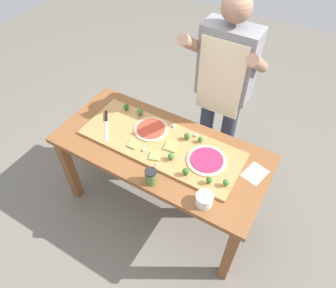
% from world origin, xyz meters
% --- Properties ---
extents(ground_plane, '(8.00, 8.00, 0.00)m').
position_xyz_m(ground_plane, '(0.00, 0.00, 0.00)').
color(ground_plane, '#6B665B').
extents(prep_table, '(1.56, 0.72, 0.75)m').
position_xyz_m(prep_table, '(0.00, 0.00, 0.64)').
color(prep_table, brown).
rests_on(prep_table, ground).
extents(cutting_board, '(1.19, 0.45, 0.02)m').
position_xyz_m(cutting_board, '(-0.01, 0.02, 0.76)').
color(cutting_board, '#B27F47').
rests_on(cutting_board, prep_table).
extents(chefs_knife, '(0.21, 0.26, 0.02)m').
position_xyz_m(chefs_knife, '(-0.48, -0.00, 0.78)').
color(chefs_knife, '#B7BABF').
rests_on(chefs_knife, cutting_board).
extents(pizza_whole_beet_magenta, '(0.27, 0.27, 0.02)m').
position_xyz_m(pizza_whole_beet_magenta, '(0.35, 0.03, 0.78)').
color(pizza_whole_beet_magenta, beige).
rests_on(pizza_whole_beet_magenta, cutting_board).
extents(pizza_whole_tomato_red, '(0.26, 0.26, 0.02)m').
position_xyz_m(pizza_whole_tomato_red, '(-0.14, 0.10, 0.78)').
color(pizza_whole_tomato_red, beige).
rests_on(pizza_whole_tomato_red, cutting_board).
extents(pizza_slice_far_right, '(0.10, 0.10, 0.01)m').
position_xyz_m(pizza_slice_far_right, '(0.02, -0.11, 0.78)').
color(pizza_slice_far_right, '#899E4C').
rests_on(pizza_slice_far_right, cutting_board).
extents(pizza_slice_near_right, '(0.07, 0.07, 0.01)m').
position_xyz_m(pizza_slice_near_right, '(-0.17, -0.10, 0.78)').
color(pizza_slice_near_right, '#899E4C').
rests_on(pizza_slice_near_right, cutting_board).
extents(pizza_slice_near_left, '(0.10, 0.10, 0.01)m').
position_xyz_m(pizza_slice_near_left, '(0.07, 0.02, 0.78)').
color(pizza_slice_near_left, '#899E4C').
rests_on(pizza_slice_near_left, cutting_board).
extents(broccoli_floret_back_mid, '(0.05, 0.05, 0.06)m').
position_xyz_m(broccoli_floret_back_mid, '(0.13, -0.08, 0.81)').
color(broccoli_floret_back_mid, '#3F7220').
rests_on(broccoli_floret_back_mid, cutting_board).
extents(broccoli_floret_front_left, '(0.04, 0.04, 0.06)m').
position_xyz_m(broccoli_floret_front_left, '(0.28, -0.14, 0.81)').
color(broccoli_floret_front_left, '#366618').
rests_on(broccoli_floret_front_left, cutting_board).
extents(broccoli_floret_front_right, '(0.05, 0.05, 0.06)m').
position_xyz_m(broccoli_floret_front_right, '(-0.30, 0.19, 0.81)').
color(broccoli_floret_front_right, '#3F7220').
rests_on(broccoli_floret_front_right, cutting_board).
extents(broccoli_floret_back_left, '(0.04, 0.04, 0.06)m').
position_xyz_m(broccoli_floret_back_left, '(0.14, 0.14, 0.81)').
color(broccoli_floret_back_left, '#366618').
rests_on(broccoli_floret_back_left, cutting_board).
extents(broccoli_floret_front_mid, '(0.04, 0.04, 0.05)m').
position_xyz_m(broccoli_floret_front_mid, '(0.23, 0.17, 0.80)').
color(broccoli_floret_front_mid, '#366618').
rests_on(broccoli_floret_front_mid, cutting_board).
extents(broccoli_floret_center_left, '(0.04, 0.04, 0.06)m').
position_xyz_m(broccoli_floret_center_left, '(0.44, -0.13, 0.81)').
color(broccoli_floret_center_left, '#366618').
rests_on(broccoli_floret_center_left, cutting_board).
extents(broccoli_floret_center_right, '(0.04, 0.04, 0.06)m').
position_xyz_m(broccoli_floret_center_right, '(0.54, -0.09, 0.81)').
color(broccoli_floret_center_right, '#3F7220').
rests_on(broccoli_floret_center_right, cutting_board).
extents(broccoli_floret_back_right, '(0.04, 0.04, 0.06)m').
position_xyz_m(broccoli_floret_back_right, '(-0.43, 0.19, 0.81)').
color(broccoli_floret_back_right, '#2C5915').
rests_on(broccoli_floret_back_right, cutting_board).
extents(cheese_crumble_a, '(0.03, 0.03, 0.02)m').
position_xyz_m(cheese_crumble_a, '(-0.07, -0.10, 0.78)').
color(cheese_crumble_a, silver).
rests_on(cheese_crumble_a, cutting_board).
extents(cheese_crumble_b, '(0.02, 0.02, 0.01)m').
position_xyz_m(cheese_crumble_b, '(0.07, -0.16, 0.78)').
color(cheese_crumble_b, white).
rests_on(cheese_crumble_b, cutting_board).
extents(cheese_crumble_c, '(0.03, 0.03, 0.02)m').
position_xyz_m(cheese_crumble_c, '(-0.01, 0.21, 0.79)').
color(cheese_crumble_c, silver).
rests_on(cheese_crumble_c, cutting_board).
extents(cheese_crumble_d, '(0.02, 0.02, 0.02)m').
position_xyz_m(cheese_crumble_d, '(0.18, 0.21, 0.78)').
color(cheese_crumble_d, silver).
rests_on(cheese_crumble_d, cutting_board).
extents(flour_cup, '(0.11, 0.11, 0.08)m').
position_xyz_m(flour_cup, '(0.47, -0.26, 0.79)').
color(flour_cup, white).
rests_on(flour_cup, prep_table).
extents(sauce_jar, '(0.08, 0.08, 0.11)m').
position_xyz_m(sauce_jar, '(0.11, -0.29, 0.81)').
color(sauce_jar, '#517033').
rests_on(sauce_jar, prep_table).
extents(recipe_note, '(0.16, 0.19, 0.00)m').
position_xyz_m(recipe_note, '(0.67, 0.12, 0.75)').
color(recipe_note, white).
rests_on(recipe_note, prep_table).
extents(cook_center, '(0.54, 0.39, 1.67)m').
position_xyz_m(cook_center, '(0.20, 0.61, 1.00)').
color(cook_center, '#333847').
rests_on(cook_center, ground).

